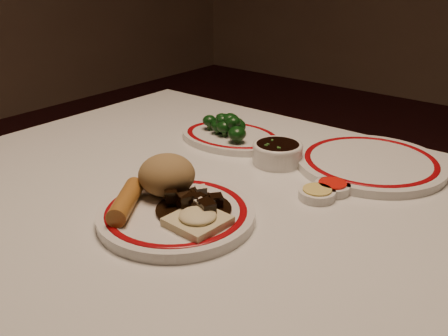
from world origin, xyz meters
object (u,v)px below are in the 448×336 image
fried_wonton (198,219)px  soy_bowl (277,154)px  rice_mound (167,175)px  broccoli_plate (232,137)px  dining_table (228,241)px  main_plate (176,214)px  broccoli_pile (229,124)px  stirfry_heap (195,205)px  spring_roll (126,201)px

fried_wonton → soy_bowl: same height
rice_mound → soy_bowl: 0.27m
broccoli_plate → soy_bowl: size_ratio=2.61×
dining_table → main_plate: size_ratio=3.68×
dining_table → broccoli_plate: broccoli_plate is taller
broccoli_pile → dining_table: bearing=-51.9°
main_plate → stirfry_heap: (0.03, 0.02, 0.02)m
main_plate → broccoli_pile: size_ratio=2.38×
fried_wonton → stirfry_heap: 0.04m
dining_table → rice_mound: bearing=-127.3°
broccoli_pile → rice_mound: bearing=-70.4°
main_plate → fried_wonton: 0.06m
spring_roll → broccoli_pile: (-0.10, 0.38, 0.01)m
main_plate → rice_mound: 0.08m
spring_roll → broccoli_pile: 0.40m
dining_table → main_plate: 0.16m
dining_table → spring_roll: size_ratio=10.48×
spring_roll → broccoli_plate: (-0.09, 0.39, -0.02)m
main_plate → soy_bowl: bearing=90.8°
fried_wonton → broccoli_pile: size_ratio=0.61×
stirfry_heap → broccoli_plate: stirfry_heap is taller
soy_bowl → dining_table: bearing=-85.2°
broccoli_pile → main_plate: bearing=-64.4°
fried_wonton → soy_bowl: bearing=101.3°
dining_table → fried_wonton: size_ratio=14.41×
spring_roll → broccoli_pile: broccoli_pile is taller
soy_bowl → spring_roll: bearing=-99.5°
dining_table → main_plate: bearing=-95.2°
rice_mound → soy_bowl: bearing=79.4°
stirfry_heap → broccoli_pile: broccoli_pile is taller
spring_roll → soy_bowl: 0.35m
rice_mound → fried_wonton: (0.11, -0.05, -0.02)m
rice_mound → broccoli_pile: (-0.11, 0.30, -0.01)m
dining_table → soy_bowl: bearing=94.8°
broccoli_plate → broccoli_pile: bearing=-151.9°
dining_table → broccoli_pile: size_ratio=8.75×
broccoli_plate → stirfry_heap: bearing=-60.7°
broccoli_pile → broccoli_plate: bearing=28.1°
spring_roll → rice_mound: bearing=49.8°
dining_table → broccoli_pile: bearing=128.1°
rice_mound → spring_roll: 0.09m
rice_mound → broccoli_pile: 0.32m
broccoli_plate → rice_mound: bearing=-71.4°
dining_table → spring_roll: bearing=-113.4°
spring_roll → stirfry_heap: bearing=2.7°
fried_wonton → rice_mound: bearing=157.1°
broccoli_plate → dining_table: bearing=-53.0°
spring_roll → fried_wonton: size_ratio=1.37×
fried_wonton → stirfry_heap: bearing=137.7°
main_plate → stirfry_heap: bearing=33.0°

